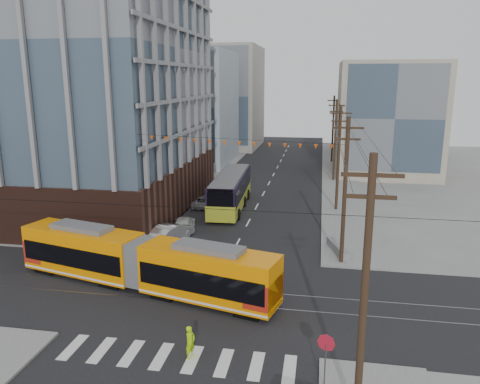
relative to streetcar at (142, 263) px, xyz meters
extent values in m
plane|color=slate|center=(4.63, -4.39, -1.80)|extent=(160.00, 160.00, 0.00)
cube|color=#381E16|center=(-17.37, 18.61, 12.50)|extent=(30.00, 25.00, 28.60)
cube|color=#8C99A5|center=(-12.37, 47.61, 7.20)|extent=(18.00, 16.00, 18.00)
cube|color=gray|center=(20.63, 43.61, 6.20)|extent=(14.00, 14.00, 16.00)
cube|color=gray|center=(-9.37, 67.61, 8.20)|extent=(16.00, 18.00, 20.00)
cube|color=#8C99A5|center=(22.63, 63.61, 5.20)|extent=(16.00, 16.00, 14.00)
cylinder|color=black|center=(13.13, -10.39, 3.70)|extent=(0.30, 0.30, 11.00)
cylinder|color=black|center=(13.13, 51.61, 3.70)|extent=(0.30, 0.30, 11.00)
imported|color=silver|center=(-1.05, 9.25, -1.01)|extent=(3.12, 5.08, 1.58)
imported|color=#BEBEBE|center=(-0.87, 12.34, -1.18)|extent=(2.38, 4.52, 1.25)
imported|color=slate|center=(-0.90, 20.46, -1.19)|extent=(2.28, 4.51, 1.22)
imported|color=#A5E208|center=(5.29, -7.24, -0.95)|extent=(0.60, 0.73, 1.71)
cube|color=slate|center=(12.93, 8.59, -1.41)|extent=(2.00, 4.03, 0.79)
camera|label=1|loc=(11.28, -27.24, 11.70)|focal=35.00mm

